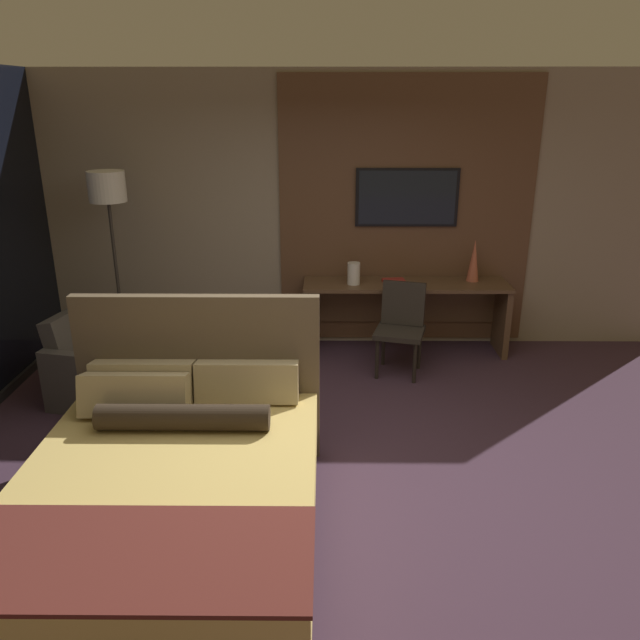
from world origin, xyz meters
TOP-DOWN VIEW (x-y plane):
  - ground_plane at (0.00, 0.00)m, footprint 16.00×16.00m
  - wall_back_tv_panel at (0.10, 2.59)m, footprint 7.20×0.09m
  - bed at (-1.03, -0.69)m, footprint 1.73×2.14m
  - desk at (0.71, 2.32)m, footprint 2.08×0.51m
  - tv at (0.71, 2.52)m, footprint 1.04×0.04m
  - desk_chair at (0.61, 1.80)m, footprint 0.54×0.54m
  - armchair_by_window at (-2.05, 1.22)m, footprint 0.96×0.98m
  - floor_lamp at (-2.12, 1.96)m, footprint 0.34×0.34m
  - vase_tall at (1.40, 2.36)m, footprint 0.13×0.13m
  - vase_short at (0.17, 2.23)m, footprint 0.13×0.13m
  - book at (0.58, 2.30)m, footprint 0.24×0.18m

SIDE VIEW (x-z plane):
  - ground_plane at x=0.00m, z-range 0.00..0.00m
  - armchair_by_window at x=-2.05m, z-range -0.13..0.66m
  - bed at x=-1.03m, z-range -0.30..0.95m
  - desk_chair at x=0.61m, z-range 0.08..0.95m
  - desk at x=0.71m, z-range 0.14..0.89m
  - book at x=0.58m, z-range 0.75..0.78m
  - vase_short at x=0.17m, z-range 0.75..0.97m
  - vase_tall at x=1.40m, z-range 0.75..1.17m
  - wall_back_tv_panel at x=0.10m, z-range 0.00..2.80m
  - tv at x=0.71m, z-range 1.28..1.86m
  - floor_lamp at x=-2.12m, z-range 0.65..2.55m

